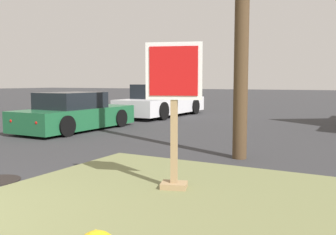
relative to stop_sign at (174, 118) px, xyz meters
name	(u,v)px	position (x,y,z in m)	size (l,w,h in m)	color
grass_corner_patch	(159,225)	(0.43, -1.16, -1.04)	(5.31, 5.86, 0.08)	olive
stop_sign	(174,118)	(0.00, 0.00, 0.00)	(0.75, 0.38, 2.03)	#A3845B
parked_sedan_green	(75,114)	(-6.08, 4.63, -0.54)	(1.84, 4.34, 1.25)	#1E6038
pickup_truck_white	(162,103)	(-6.01, 10.33, -0.47)	(2.06, 5.46, 1.48)	silver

